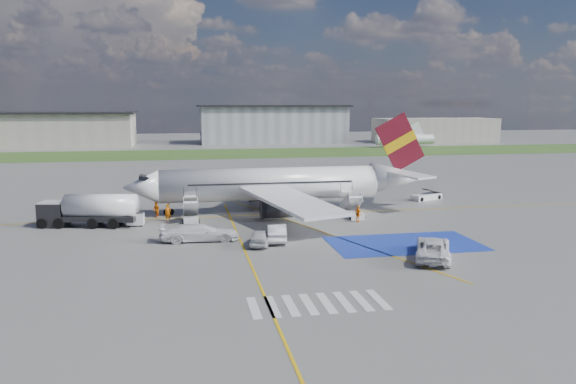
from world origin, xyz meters
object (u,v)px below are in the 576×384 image
car_silver_b (276,232)px  airliner (282,184)px  fuel_tanker (89,213)px  car_silver_a (260,237)px  belt_loader (427,197)px  van_white_a (433,245)px  gpu_cart (136,220)px  van_white_b (199,230)px

car_silver_b → airliner: bearing=-94.4°
fuel_tanker → car_silver_a: (16.71, -11.43, -0.73)m
belt_loader → van_white_a: 29.99m
fuel_tanker → car_silver_b: 21.09m
car_silver_a → van_white_a: (13.93, -6.95, 0.39)m
fuel_tanker → gpu_cart: (4.78, -0.73, -0.80)m
car_silver_b → van_white_b: bearing=-2.2°
gpu_cart → van_white_b: (6.51, -8.03, 0.43)m
belt_loader → van_white_b: 36.05m
gpu_cart → car_silver_a: (11.93, -10.70, 0.07)m
gpu_cart → fuel_tanker: bearing=176.7°
van_white_b → car_silver_a: bearing=-114.5°
gpu_cart → car_silver_a: gpu_cart is taller
airliner → gpu_cart: size_ratio=19.75×
fuel_tanker → car_silver_b: size_ratio=2.08×
fuel_tanker → car_silver_a: bearing=-22.5°
fuel_tanker → car_silver_a: fuel_tanker is taller
van_white_a → car_silver_b: bearing=-10.1°
fuel_tanker → belt_loader: 43.56m
belt_loader → car_silver_b: (-24.04, -19.14, 0.46)m
car_silver_a → van_white_b: van_white_b is taller
airliner → car_silver_b: (-3.10, -14.59, -2.56)m
gpu_cart → car_silver_b: size_ratio=0.37×
belt_loader → car_silver_a: (-25.87, -20.55, 0.36)m
airliner → car_silver_a: 16.95m
gpu_cart → airliner: bearing=22.8°
car_silver_a → van_white_b: (-5.42, 2.66, 0.36)m
car_silver_a → car_silver_b: bearing=-130.4°
belt_loader → van_white_a: van_white_a is taller
airliner → fuel_tanker: size_ratio=3.49×
van_white_a → gpu_cart: bearing=-9.7°
belt_loader → car_silver_a: belt_loader is taller
airliner → car_silver_b: bearing=-102.0°
fuel_tanker → van_white_b: fuel_tanker is taller
car_silver_a → van_white_a: size_ratio=0.72×
fuel_tanker → gpu_cart: fuel_tanker is taller
fuel_tanker → van_white_a: 35.74m
airliner → van_white_a: (8.99, -22.96, -2.27)m
gpu_cart → car_silver_b: (13.76, -9.29, 0.17)m
van_white_a → van_white_b: bearing=-1.9°
gpu_cart → belt_loader: (37.80, 9.85, -0.29)m
van_white_b → fuel_tanker: bearing=53.9°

